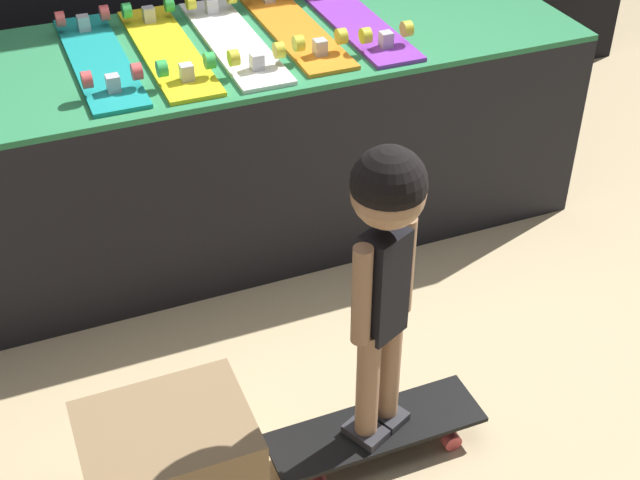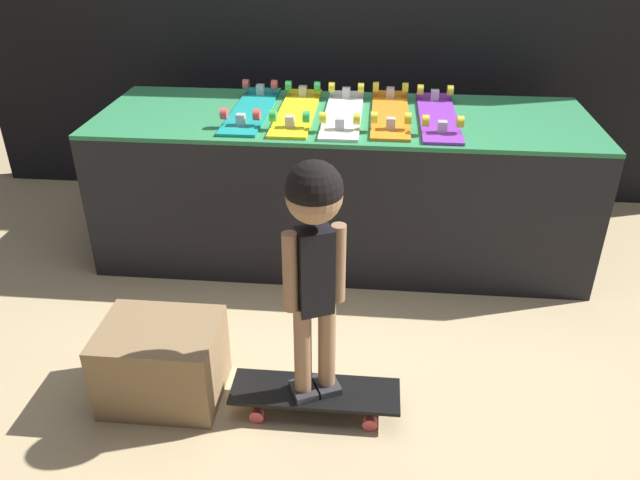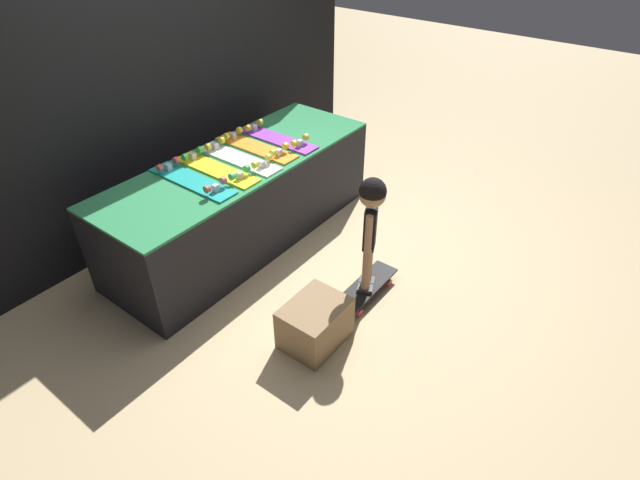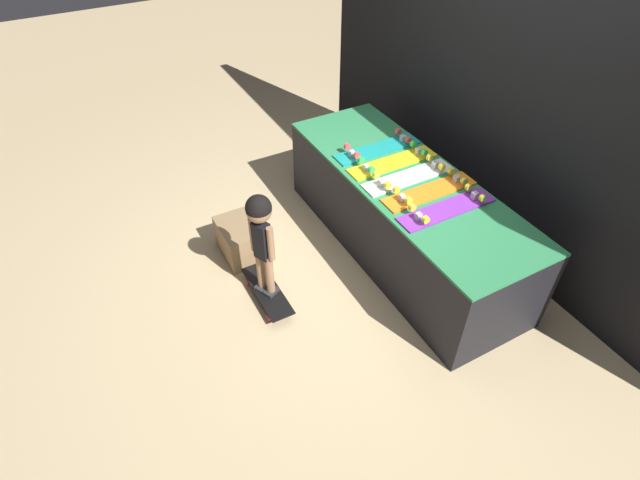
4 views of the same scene
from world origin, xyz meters
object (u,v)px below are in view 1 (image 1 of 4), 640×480
at_px(skateboard_white_on_rack, 233,38).
at_px(skateboard_purple_on_rack, 355,19).
at_px(skateboard_teal_on_rack, 98,58).
at_px(storage_box, 170,465).
at_px(skateboard_orange_on_rack, 293,26).
at_px(child, 385,247).
at_px(skateboard_yellow_on_rack, 167,48).
at_px(skateboard_on_floor, 375,431).

distance_m(skateboard_white_on_rack, skateboard_purple_on_rack, 0.45).
bearing_deg(skateboard_purple_on_rack, skateboard_teal_on_rack, 178.97).
bearing_deg(storage_box, skateboard_orange_on_rack, 56.43).
height_order(child, storage_box, child).
relative_size(skateboard_teal_on_rack, child, 0.86).
bearing_deg(skateboard_orange_on_rack, skateboard_yellow_on_rack, -177.80).
xyz_separation_m(skateboard_teal_on_rack, skateboard_yellow_on_rack, (0.23, -0.01, 0.00)).
distance_m(skateboard_yellow_on_rack, storage_box, 1.39).
xyz_separation_m(skateboard_orange_on_rack, skateboard_purple_on_rack, (0.23, -0.02, 0.00)).
relative_size(skateboard_white_on_rack, skateboard_purple_on_rack, 1.00).
xyz_separation_m(skateboard_purple_on_rack, skateboard_on_floor, (-0.47, -1.23, -0.67)).
bearing_deg(skateboard_teal_on_rack, skateboard_orange_on_rack, 0.72).
bearing_deg(storage_box, skateboard_yellow_on_rack, 73.40).
distance_m(child, storage_box, 0.80).
relative_size(skateboard_teal_on_rack, storage_box, 1.78).
bearing_deg(skateboard_white_on_rack, skateboard_orange_on_rack, 6.46).
bearing_deg(skateboard_on_floor, storage_box, 177.03).
relative_size(skateboard_on_floor, child, 0.69).
relative_size(skateboard_yellow_on_rack, skateboard_white_on_rack, 1.00).
distance_m(skateboard_teal_on_rack, skateboard_on_floor, 1.48).
xyz_separation_m(skateboard_teal_on_rack, skateboard_orange_on_rack, (0.68, 0.01, 0.00)).
bearing_deg(skateboard_orange_on_rack, skateboard_white_on_rack, -173.54).
relative_size(skateboard_teal_on_rack, skateboard_yellow_on_rack, 1.00).
bearing_deg(skateboard_yellow_on_rack, skateboard_purple_on_rack, -0.62).
height_order(skateboard_teal_on_rack, skateboard_purple_on_rack, same).
height_order(skateboard_yellow_on_rack, storage_box, skateboard_yellow_on_rack).
bearing_deg(skateboard_white_on_rack, skateboard_purple_on_rack, 0.11).
distance_m(skateboard_purple_on_rack, skateboard_on_floor, 1.48).
bearing_deg(child, skateboard_white_on_rack, 64.37).
height_order(skateboard_orange_on_rack, skateboard_purple_on_rack, same).
bearing_deg(skateboard_orange_on_rack, skateboard_purple_on_rack, -6.24).
bearing_deg(skateboard_white_on_rack, storage_box, -116.06).
xyz_separation_m(skateboard_teal_on_rack, skateboard_on_floor, (0.44, -1.24, -0.67)).
relative_size(skateboard_on_floor, storage_box, 1.43).
bearing_deg(skateboard_white_on_rack, skateboard_yellow_on_rack, 177.91).
xyz_separation_m(skateboard_teal_on_rack, storage_box, (-0.13, -1.21, -0.59)).
relative_size(skateboard_orange_on_rack, skateboard_purple_on_rack, 1.00).
bearing_deg(skateboard_yellow_on_rack, skateboard_on_floor, -80.25).
distance_m(skateboard_white_on_rack, child, 1.23).
bearing_deg(storage_box, skateboard_white_on_rack, 63.94).
height_order(skateboard_white_on_rack, skateboard_on_floor, skateboard_white_on_rack).
height_order(skateboard_teal_on_rack, skateboard_yellow_on_rack, same).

